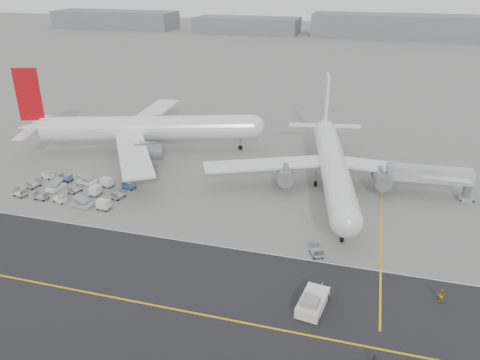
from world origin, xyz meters
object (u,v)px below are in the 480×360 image
(airliner_a, at_px, (143,128))
(airliner_b, at_px, (333,163))
(ground_crew_b, at_px, (441,295))
(jet_bridge, at_px, (431,176))
(pushback_tug, at_px, (312,302))

(airliner_a, height_order, airliner_b, airliner_a)
(ground_crew_b, bearing_deg, jet_bridge, -87.63)
(ground_crew_b, bearing_deg, pushback_tug, 24.60)
(airliner_a, xyz_separation_m, ground_crew_b, (62.51, -40.13, -4.86))
(pushback_tug, height_order, ground_crew_b, pushback_tug)
(jet_bridge, bearing_deg, airliner_b, 178.29)
(ground_crew_b, bearing_deg, airliner_b, -57.32)
(pushback_tug, bearing_deg, ground_crew_b, 29.12)
(airliner_a, bearing_deg, ground_crew_b, -140.77)
(airliner_a, xyz_separation_m, airliner_b, (45.07, -8.43, -0.59))
(pushback_tug, xyz_separation_m, jet_bridge, (16.89, 38.58, 3.32))
(airliner_b, bearing_deg, ground_crew_b, -71.71)
(airliner_b, bearing_deg, jet_bridge, -7.96)
(airliner_b, relative_size, jet_bridge, 3.14)
(pushback_tug, relative_size, jet_bridge, 0.51)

